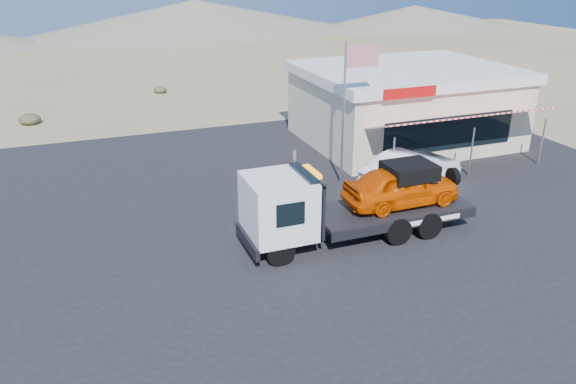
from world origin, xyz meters
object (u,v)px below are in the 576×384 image
at_px(flagpole, 349,97).
at_px(white_sedan, 411,170).
at_px(tow_truck, 353,199).
at_px(jerky_store, 404,104).

bearing_deg(flagpole, white_sedan, -33.97).
distance_m(white_sedan, flagpole, 4.02).
bearing_deg(tow_truck, flagpole, 65.95).
height_order(tow_truck, white_sedan, tow_truck).
distance_m(tow_truck, white_sedan, 5.46).
distance_m(tow_truck, flagpole, 5.67).
height_order(tow_truck, jerky_store, jerky_store).
distance_m(tow_truck, jerky_store, 11.99).
xyz_separation_m(tow_truck, white_sedan, (4.39, 3.19, -0.63)).
bearing_deg(flagpole, jerky_store, 38.79).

